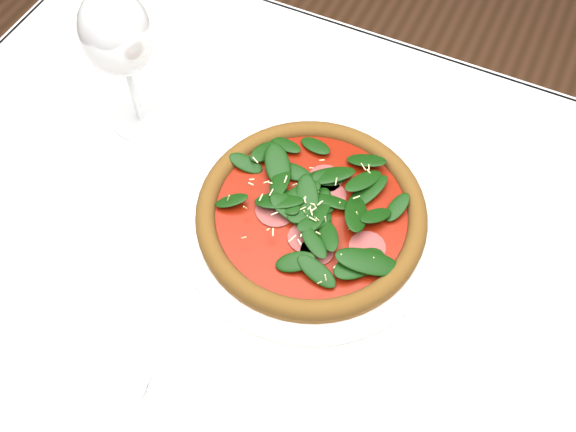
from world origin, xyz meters
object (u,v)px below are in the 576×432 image
at_px(plate, 311,219).
at_px(napkin, 124,431).
at_px(wine_glass, 117,37).
at_px(pizza, 311,211).

bearing_deg(plate, napkin, -102.17).
height_order(plate, wine_glass, wine_glass).
bearing_deg(wine_glass, plate, -10.02).
relative_size(pizza, wine_glass, 1.69).
bearing_deg(wine_glass, napkin, -59.84).
distance_m(wine_glass, napkin, 0.46).
relative_size(wine_glass, napkin, 1.44).
height_order(pizza, wine_glass, wine_glass).
height_order(pizza, napkin, pizza).
xyz_separation_m(pizza, napkin, (-0.07, -0.33, -0.02)).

